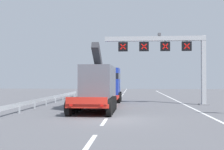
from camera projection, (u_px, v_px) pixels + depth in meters
name	position (u px, v px, depth m)	size (l,w,h in m)	color
ground	(113.00, 120.00, 16.52)	(112.00, 112.00, 0.00)	#5B5B60
lane_markings	(122.00, 96.00, 40.49)	(0.20, 62.62, 0.01)	silver
edge_line_right	(182.00, 103.00, 28.01)	(0.20, 63.00, 0.01)	silver
overhead_lane_gantry	(169.00, 50.00, 26.53)	(10.00, 0.90, 6.97)	#9EA0A5
heavy_haul_truck_red	(103.00, 84.00, 25.26)	(3.15, 14.09, 5.30)	red
guardrail_left	(51.00, 98.00, 27.21)	(0.13, 24.37, 0.76)	#999EA3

